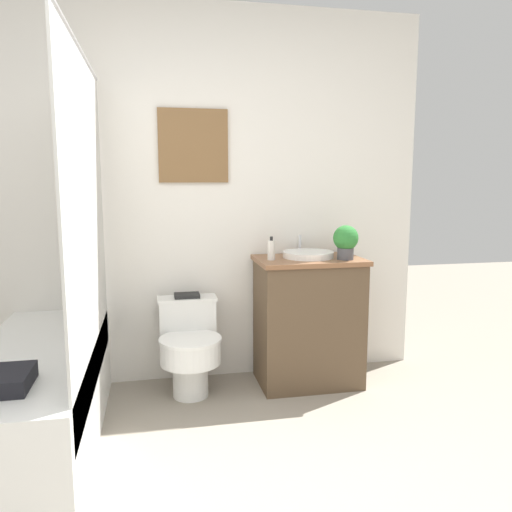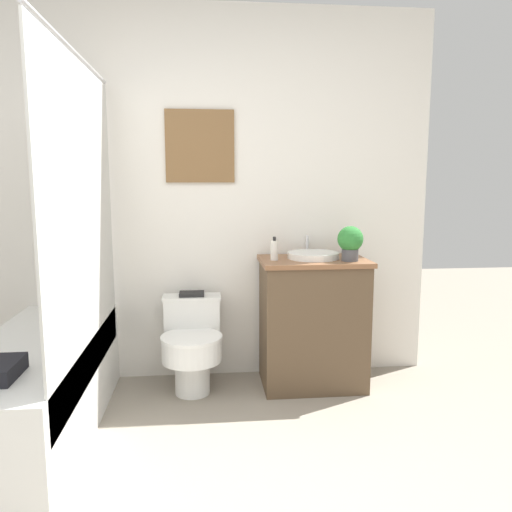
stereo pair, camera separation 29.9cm
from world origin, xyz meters
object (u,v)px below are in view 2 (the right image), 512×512
toilet (192,343)px  potted_plant (350,242)px  book_on_tank (192,294)px  sink (313,255)px  soap_bottle (274,250)px

toilet → potted_plant: size_ratio=2.72×
toilet → potted_plant: bearing=-5.0°
potted_plant → book_on_tank: 1.09m
potted_plant → book_on_tank: potted_plant is taller
sink → soap_bottle: bearing=-169.0°
sink → soap_bottle: soap_bottle is taller
sink → book_on_tank: bearing=173.0°
sink → potted_plant: potted_plant is taller
potted_plant → soap_bottle: bearing=170.6°
toilet → soap_bottle: (0.53, -0.01, 0.60)m
toilet → book_on_tank: 0.33m
toilet → book_on_tank: book_on_tank is taller
soap_bottle → book_on_tank: soap_bottle is taller
book_on_tank → sink: bearing=-7.0°
potted_plant → toilet: bearing=175.0°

